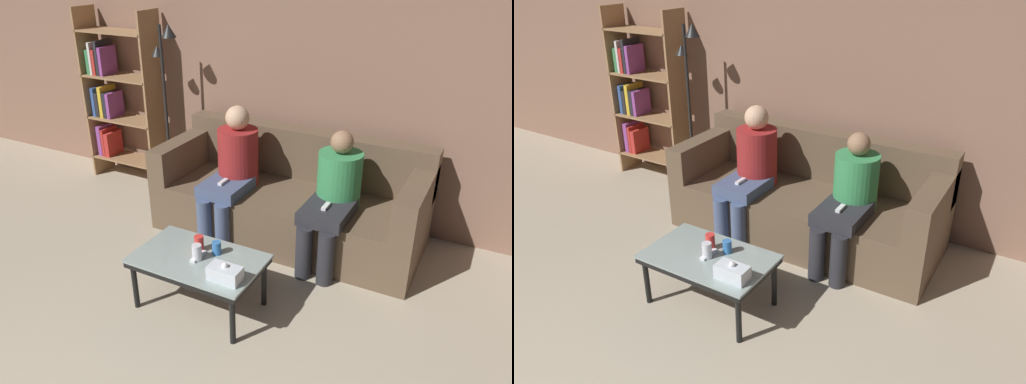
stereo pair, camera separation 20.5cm
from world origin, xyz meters
The scene contains 12 objects.
wall_back centered at (0.00, 3.83, 1.30)m, with size 12.00×0.06×2.60m.
couch centered at (0.00, 3.30, 0.33)m, with size 2.34×0.93×0.89m.
coffee_table centered at (-0.14, 2.03, 0.37)m, with size 0.90×0.55×0.41m.
cup_near_left centered at (-0.05, 2.13, 0.46)m, with size 0.06×0.06×0.10m.
cup_near_right centered at (-0.13, 2.00, 0.47)m, with size 0.07×0.07×0.12m.
cup_far_center centered at (-0.18, 2.11, 0.47)m, with size 0.07×0.07×0.12m.
tissue_box centered at (0.16, 1.89, 0.46)m, with size 0.22×0.12×0.13m.
game_remote centered at (-0.14, 2.03, 0.42)m, with size 0.04×0.15×0.02m.
bookshelf centered at (-2.21, 3.60, 0.90)m, with size 0.86×0.32×1.83m.
standing_lamp centered at (-1.42, 3.46, 1.07)m, with size 0.31×0.26×1.74m.
seated_person_left_end centered at (-0.47, 3.09, 0.63)m, with size 0.36×0.69×1.16m.
seated_person_mid_left centered at (0.47, 3.07, 0.59)m, with size 0.36×0.72×1.08m.
Camera 1 is at (1.58, -0.37, 2.33)m, focal length 35.00 mm.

